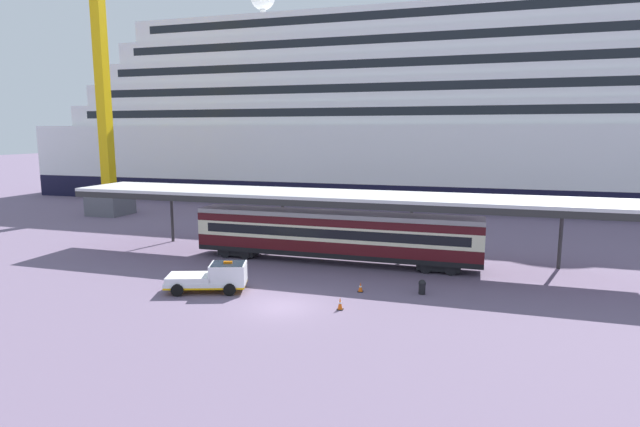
# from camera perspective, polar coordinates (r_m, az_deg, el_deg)

# --- Properties ---
(ground_plane) EXTENTS (400.00, 400.00, 0.00)m
(ground_plane) POSITION_cam_1_polar(r_m,az_deg,el_deg) (31.26, -4.38, -10.34)
(ground_plane) COLOR slate
(cruise_ship) EXTENTS (153.92, 31.25, 36.03)m
(cruise_ship) POSITION_cam_1_polar(r_m,az_deg,el_deg) (83.24, 22.74, 9.80)
(cruise_ship) COLOR black
(cruise_ship) RESTS_ON ground
(platform_canopy) EXTENTS (45.33, 6.32, 5.57)m
(platform_canopy) POSITION_cam_1_polar(r_m,az_deg,el_deg) (40.63, 1.78, 1.98)
(platform_canopy) COLOR silver
(platform_canopy) RESTS_ON ground
(train_carriage) EXTENTS (22.91, 2.81, 4.11)m
(train_carriage) POSITION_cam_1_polar(r_m,az_deg,el_deg) (40.74, 1.62, -2.35)
(train_carriage) COLOR black
(train_carriage) RESTS_ON ground
(service_truck) EXTENTS (5.57, 3.59, 2.02)m
(service_truck) POSITION_cam_1_polar(r_m,az_deg,el_deg) (34.48, -11.75, -6.92)
(service_truck) COLOR white
(service_truck) RESTS_ON ground
(traffic_cone_near) EXTENTS (0.36, 0.36, 0.74)m
(traffic_cone_near) POSITION_cam_1_polar(r_m,az_deg,el_deg) (30.57, 2.26, -10.04)
(traffic_cone_near) COLOR black
(traffic_cone_near) RESTS_ON ground
(traffic_cone_mid) EXTENTS (0.36, 0.36, 0.63)m
(traffic_cone_mid) POSITION_cam_1_polar(r_m,az_deg,el_deg) (33.92, 4.55, -8.22)
(traffic_cone_mid) COLOR black
(traffic_cone_mid) RESTS_ON ground
(traffic_cone_far) EXTENTS (0.36, 0.36, 0.62)m
(traffic_cone_far) POSITION_cam_1_polar(r_m,az_deg,el_deg) (38.15, -11.40, -6.42)
(traffic_cone_far) COLOR black
(traffic_cone_far) RESTS_ON ground
(dockside_crane) EXTENTS (16.06, 4.40, 60.23)m
(dockside_crane) POSITION_cam_1_polar(r_m,az_deg,el_deg) (69.82, -22.91, 16.29)
(dockside_crane) COLOR #595960
(dockside_crane) RESTS_ON ground
(quay_bollard) EXTENTS (0.48, 0.48, 0.96)m
(quay_bollard) POSITION_cam_1_polar(r_m,az_deg,el_deg) (33.97, 11.34, -7.98)
(quay_bollard) COLOR black
(quay_bollard) RESTS_ON ground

